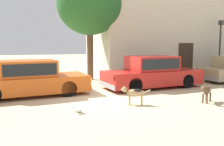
{
  "coord_description": "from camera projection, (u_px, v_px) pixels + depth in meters",
  "views": [
    {
      "loc": [
        -3.11,
        -8.48,
        2.01
      ],
      "look_at": [
        0.19,
        0.2,
        0.9
      ],
      "focal_mm": 38.44,
      "sensor_mm": 36.0,
      "label": 1
    }
  ],
  "objects": [
    {
      "name": "ground_plane",
      "position": [
        109.0,
        97.0,
        9.21
      ],
      "size": [
        80.0,
        80.0,
        0.0
      ],
      "primitive_type": "plane",
      "color": "#CCB78E"
    },
    {
      "name": "stray_dog_tan",
      "position": [
        206.0,
        91.0,
        8.27
      ],
      "size": [
        0.88,
        0.59,
        0.67
      ],
      "rotation": [
        0.0,
        0.0,
        3.69
      ],
      "color": "brown",
      "rests_on": "ground_plane"
    },
    {
      "name": "parked_sedan_nearest",
      "position": [
        30.0,
        78.0,
        9.4
      ],
      "size": [
        4.68,
        2.09,
        1.4
      ],
      "rotation": [
        0.0,
        0.0,
        0.06
      ],
      "color": "#D15619",
      "rests_on": "ground_plane"
    },
    {
      "name": "stray_cat",
      "position": [
        77.0,
        109.0,
        7.17
      ],
      "size": [
        0.32,
        0.59,
        0.16
      ],
      "rotation": [
        0.0,
        0.0,
        1.91
      ],
      "color": "beige",
      "rests_on": "ground_plane"
    },
    {
      "name": "street_lamp",
      "position": [
        220.0,
        40.0,
        14.99
      ],
      "size": [
        0.22,
        0.22,
        3.48
      ],
      "color": "#2D2B28",
      "rests_on": "ground_plane"
    },
    {
      "name": "acacia_tree_left",
      "position": [
        90.0,
        4.0,
        13.29
      ],
      "size": [
        3.65,
        3.28,
        5.99
      ],
      "color": "brown",
      "rests_on": "ground_plane"
    },
    {
      "name": "parked_sedan_second",
      "position": [
        152.0,
        72.0,
        11.2
      ],
      "size": [
        4.83,
        2.03,
        1.48
      ],
      "rotation": [
        0.0,
        0.0,
        0.05
      ],
      "color": "#AD1E19",
      "rests_on": "ground_plane"
    },
    {
      "name": "stray_dog_spotted",
      "position": [
        134.0,
        92.0,
        7.97
      ],
      "size": [
        0.94,
        0.51,
        0.65
      ],
      "rotation": [
        0.0,
        0.0,
        2.69
      ],
      "color": "tan",
      "rests_on": "ground_plane"
    },
    {
      "name": "apartment_block",
      "position": [
        189.0,
        8.0,
        17.74
      ],
      "size": [
        14.43,
        5.14,
        9.37
      ],
      "color": "beige",
      "rests_on": "ground_plane"
    }
  ]
}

